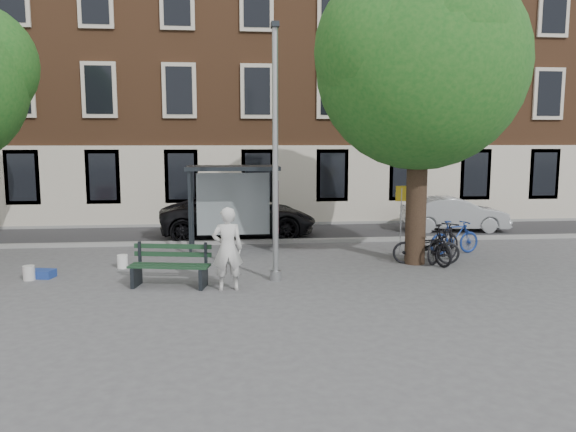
# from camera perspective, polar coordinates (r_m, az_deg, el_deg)

# --- Properties ---
(ground) EXTENTS (90.00, 90.00, 0.00)m
(ground) POSITION_cam_1_polar(r_m,az_deg,el_deg) (13.85, -1.26, -6.54)
(ground) COLOR #4C4C4F
(ground) RESTS_ON ground
(road) EXTENTS (40.00, 4.00, 0.01)m
(road) POSITION_cam_1_polar(r_m,az_deg,el_deg) (20.69, -2.79, -1.76)
(road) COLOR #28282B
(road) RESTS_ON ground
(curb_near) EXTENTS (40.00, 0.25, 0.12)m
(curb_near) POSITION_cam_1_polar(r_m,az_deg,el_deg) (18.72, -2.47, -2.60)
(curb_near) COLOR gray
(curb_near) RESTS_ON ground
(curb_far) EXTENTS (40.00, 0.25, 0.12)m
(curb_far) POSITION_cam_1_polar(r_m,az_deg,el_deg) (22.66, -3.06, -0.79)
(curb_far) COLOR gray
(curb_far) RESTS_ON ground
(building_row) EXTENTS (30.00, 8.00, 14.00)m
(building_row) POSITION_cam_1_polar(r_m,az_deg,el_deg) (26.65, -3.60, 15.45)
(building_row) COLOR brown
(building_row) RESTS_ON ground
(lamppost) EXTENTS (0.28, 0.35, 6.11)m
(lamppost) POSITION_cam_1_polar(r_m,az_deg,el_deg) (13.44, -1.29, 5.04)
(lamppost) COLOR #9EA0A3
(lamppost) RESTS_ON ground
(tree_right) EXTENTS (5.76, 5.60, 8.20)m
(tree_right) POSITION_cam_1_polar(r_m,az_deg,el_deg) (15.77, 13.52, 15.55)
(tree_right) COLOR black
(tree_right) RESTS_ON ground
(bus_shelter) EXTENTS (2.85, 1.45, 2.62)m
(bus_shelter) POSITION_cam_1_polar(r_m,az_deg,el_deg) (17.56, -4.32, 2.82)
(bus_shelter) COLOR #1E2328
(bus_shelter) RESTS_ON ground
(painter) EXTENTS (0.74, 0.51, 1.92)m
(painter) POSITION_cam_1_polar(r_m,az_deg,el_deg) (12.84, -6.17, -3.33)
(painter) COLOR silver
(painter) RESTS_ON ground
(bench) EXTENTS (1.95, 0.95, 0.96)m
(bench) POSITION_cam_1_polar(r_m,az_deg,el_deg) (13.49, -11.87, -5.16)
(bench) COLOR #1E2328
(bench) RESTS_ON ground
(bike_a) EXTENTS (1.92, 0.93, 0.96)m
(bike_a) POSITION_cam_1_polar(r_m,az_deg,el_deg) (16.01, 13.86, -3.05)
(bike_a) COLOR black
(bike_a) RESTS_ON ground
(bike_b) EXTENTS (1.77, 0.88, 1.03)m
(bike_b) POSITION_cam_1_polar(r_m,az_deg,el_deg) (17.61, 16.56, -2.08)
(bike_b) COLOR navy
(bike_b) RESTS_ON ground
(bike_c) EXTENTS (1.33, 2.07, 1.03)m
(bike_c) POSITION_cam_1_polar(r_m,az_deg,el_deg) (16.14, 14.04, -2.85)
(bike_c) COLOR black
(bike_c) RESTS_ON ground
(bike_d) EXTENTS (1.72, 1.65, 1.12)m
(bike_d) POSITION_cam_1_polar(r_m,az_deg,el_deg) (16.34, 15.51, -2.61)
(bike_d) COLOR black
(bike_d) RESTS_ON ground
(car_dark) EXTENTS (5.54, 2.72, 1.51)m
(car_dark) POSITION_cam_1_polar(r_m,az_deg,el_deg) (19.91, -5.05, 0.03)
(car_dark) COLOR black
(car_dark) RESTS_ON ground
(car_silver) EXTENTS (4.01, 1.74, 1.28)m
(car_silver) POSITION_cam_1_polar(r_m,az_deg,el_deg) (22.09, 16.56, 0.20)
(car_silver) COLOR #A3A7AB
(car_silver) RESTS_ON ground
(blue_crate) EXTENTS (0.62, 0.51, 0.20)m
(blue_crate) POSITION_cam_1_polar(r_m,az_deg,el_deg) (15.35, -23.67, -5.40)
(blue_crate) COLOR navy
(blue_crate) RESTS_ON ground
(bucket_b) EXTENTS (0.35, 0.35, 0.36)m
(bucket_b) POSITION_cam_1_polar(r_m,az_deg,el_deg) (15.21, -24.83, -5.27)
(bucket_b) COLOR silver
(bucket_b) RESTS_ON ground
(bucket_c) EXTENTS (0.35, 0.35, 0.36)m
(bucket_c) POSITION_cam_1_polar(r_m,az_deg,el_deg) (15.73, -16.46, -4.46)
(bucket_c) COLOR white
(bucket_c) RESTS_ON ground
(notice_sign) EXTENTS (0.35, 0.05, 2.05)m
(notice_sign) POSITION_cam_1_polar(r_m,az_deg,el_deg) (17.25, 11.43, 1.23)
(notice_sign) COLOR #9EA0A3
(notice_sign) RESTS_ON ground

